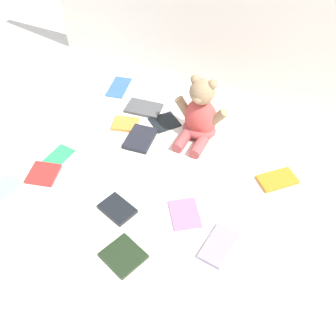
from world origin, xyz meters
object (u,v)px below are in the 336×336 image
at_px(book_case_8, 58,156).
at_px(book_case_12, 125,124).
at_px(book_case_2, 165,122).
at_px(book_case_6, 117,209).
at_px(teddy_bear, 200,116).
at_px(book_case_4, 0,192).
at_px(book_case_7, 219,245).
at_px(book_case_9, 144,108).
at_px(book_case_5, 66,116).
at_px(book_case_10, 185,213).
at_px(book_case_0, 43,174).
at_px(book_case_11, 123,256).
at_px(book_case_3, 140,139).
at_px(book_case_13, 119,87).
at_px(book_case_1, 277,180).

relative_size(book_case_8, book_case_12, 1.13).
distance_m(book_case_2, book_case_6, 0.43).
relative_size(teddy_bear, book_case_4, 1.78).
bearing_deg(book_case_7, book_case_9, 142.78).
height_order(book_case_5, book_case_7, book_case_7).
relative_size(book_case_6, book_case_9, 0.77).
relative_size(book_case_6, book_case_10, 0.94).
bearing_deg(book_case_0, book_case_12, 55.32).
relative_size(teddy_bear, book_case_10, 2.14).
bearing_deg(book_case_11, book_case_8, 78.66).
relative_size(book_case_2, book_case_12, 1.06).
relative_size(book_case_7, book_case_10, 1.17).
height_order(book_case_8, book_case_10, book_case_10).
height_order(book_case_3, book_case_5, book_case_3).
height_order(book_case_5, book_case_8, same).
height_order(book_case_5, book_case_11, book_case_11).
relative_size(book_case_11, book_case_13, 0.74).
distance_m(book_case_0, book_case_7, 0.61).
height_order(book_case_7, book_case_9, same).
bearing_deg(book_case_9, book_case_8, 150.94).
bearing_deg(book_case_12, book_case_7, -141.17).
xyz_separation_m(book_case_8, book_case_11, (0.39, -0.24, 0.00)).
height_order(book_case_1, book_case_9, same).
relative_size(book_case_2, book_case_8, 0.94).
xyz_separation_m(book_case_0, book_case_1, (0.70, 0.30, 0.00)).
distance_m(book_case_1, book_case_6, 0.52).
relative_size(book_case_3, book_case_13, 0.90).
bearing_deg(book_case_13, book_case_10, 125.08).
bearing_deg(teddy_bear, book_case_13, 163.43).
relative_size(book_case_0, book_case_13, 0.67).
bearing_deg(book_case_9, book_case_3, -163.16).
relative_size(book_case_10, book_case_12, 1.21).
relative_size(book_case_8, book_case_10, 0.94).
height_order(book_case_9, book_case_11, book_case_9).
bearing_deg(book_case_11, book_case_6, 56.27).
height_order(book_case_4, book_case_5, book_case_4).
relative_size(book_case_3, book_case_4, 0.95).
bearing_deg(book_case_13, book_case_3, 121.83).
distance_m(book_case_0, book_case_8, 0.09).
distance_m(book_case_10, book_case_11, 0.22).
height_order(teddy_bear, book_case_13, teddy_bear).
relative_size(book_case_1, book_case_13, 0.87).
relative_size(book_case_4, book_case_6, 1.28).
relative_size(book_case_1, book_case_8, 1.17).
xyz_separation_m(book_case_1, book_case_4, (-0.77, -0.42, 0.00)).
height_order(book_case_5, book_case_9, book_case_9).
distance_m(book_case_3, book_case_12, 0.10).
relative_size(book_case_4, book_case_5, 1.02).
relative_size(book_case_0, book_case_12, 1.02).
bearing_deg(book_case_7, book_case_1, 80.77).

